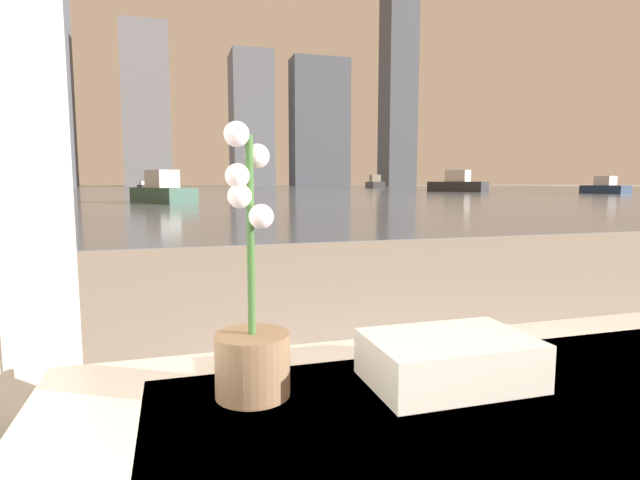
# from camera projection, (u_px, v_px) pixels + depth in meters

# --- Properties ---
(potted_orchid) EXTENTS (0.12, 0.12, 0.43)m
(potted_orchid) POSITION_uv_depth(u_px,v_px,m) (252.00, 332.00, 0.79)
(potted_orchid) COLOR #8C6B4C
(potted_orchid) RESTS_ON bathtub
(towel_stack) EXTENTS (0.27, 0.18, 0.08)m
(towel_stack) POSITION_uv_depth(u_px,v_px,m) (449.00, 360.00, 0.85)
(towel_stack) COLOR silver
(towel_stack) RESTS_ON bathtub
(harbor_water) EXTENTS (180.00, 110.00, 0.01)m
(harbor_water) POSITION_uv_depth(u_px,v_px,m) (179.00, 190.00, 59.34)
(harbor_water) COLOR slate
(harbor_water) RESTS_ON ground_plane
(harbor_boat_0) EXTENTS (2.72, 5.76, 2.08)m
(harbor_boat_0) POSITION_uv_depth(u_px,v_px,m) (375.00, 183.00, 79.05)
(harbor_boat_0) COLOR #4C4C51
(harbor_boat_0) RESTS_ON harbor_water
(harbor_boat_1) EXTENTS (2.85, 3.89, 1.40)m
(harbor_boat_1) POSITION_uv_depth(u_px,v_px,m) (162.00, 191.00, 21.21)
(harbor_boat_1) COLOR #335647
(harbor_boat_1) RESTS_ON harbor_water
(harbor_boat_2) EXTENTS (1.83, 3.04, 1.08)m
(harbor_boat_2) POSITION_uv_depth(u_px,v_px,m) (143.00, 186.00, 74.87)
(harbor_boat_2) COLOR #2D2D33
(harbor_boat_2) RESTS_ON harbor_water
(harbor_boat_3) EXTENTS (1.63, 3.77, 1.37)m
(harbor_boat_3) POSITION_uv_depth(u_px,v_px,m) (605.00, 187.00, 39.24)
(harbor_boat_3) COLOR navy
(harbor_boat_3) RESTS_ON harbor_water
(harbor_boat_4) EXTENTS (4.52, 5.52, 2.02)m
(harbor_boat_4) POSITION_uv_depth(u_px,v_px,m) (457.00, 184.00, 47.09)
(harbor_boat_4) COLOR #2D2D33
(harbor_boat_4) RESTS_ON harbor_water
(skyline_tower_1) EXTENTS (9.85, 10.01, 69.90)m
(skyline_tower_1) POSITION_uv_depth(u_px,v_px,m) (39.00, 14.00, 101.49)
(skyline_tower_1) COLOR #4C515B
(skyline_tower_1) RESTS_ON ground_plane
(skyline_tower_2) EXTENTS (9.91, 8.30, 34.96)m
(skyline_tower_2) POSITION_uv_depth(u_px,v_px,m) (147.00, 106.00, 109.14)
(skyline_tower_2) COLOR slate
(skyline_tower_2) RESTS_ON ground_plane
(skyline_tower_3) EXTENTS (9.16, 11.17, 30.33)m
(skyline_tower_3) POSITION_uv_depth(u_px,v_px,m) (251.00, 121.00, 115.79)
(skyline_tower_3) COLOR slate
(skyline_tower_3) RESTS_ON ground_plane
(skyline_tower_4) EXTENTS (13.75, 6.81, 30.20)m
(skyline_tower_4) POSITION_uv_depth(u_px,v_px,m) (319.00, 123.00, 120.45)
(skyline_tower_4) COLOR #4C515B
(skyline_tower_4) RESTS_ON ground_plane
(skyline_tower_5) EXTENTS (7.56, 7.56, 73.09)m
(skyline_tower_5) POSITION_uv_depth(u_px,v_px,m) (399.00, 38.00, 123.76)
(skyline_tower_5) COLOR #4C515B
(skyline_tower_5) RESTS_ON ground_plane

